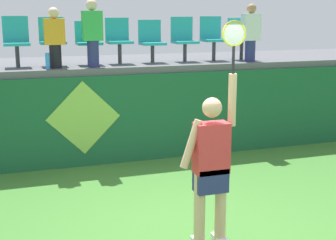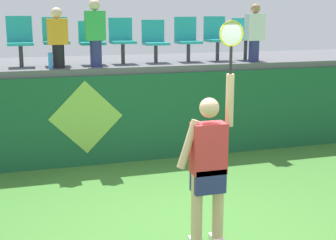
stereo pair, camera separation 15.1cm
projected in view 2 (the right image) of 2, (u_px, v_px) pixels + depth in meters
The scene contains 17 objects.
ground_plane at pixel (193, 233), 5.99m from camera, with size 40.00×40.00×0.00m, color #3D752D.
court_back_wall at pixel (133, 118), 8.78m from camera, with size 13.43×0.20×1.56m, color #195633.
spectator_platform at pixel (118, 64), 9.74m from camera, with size 13.43×2.55×0.12m, color #56565B.
tennis_player at pixel (209, 164), 5.48m from camera, with size 0.75×0.26×2.54m.
water_bottle at pixel (50, 61), 8.26m from camera, with size 0.07×0.07×0.27m, color #338CE5.
stadium_chair_1 at pixel (20, 39), 8.58m from camera, with size 0.44×0.42×0.87m.
stadium_chair_2 at pixel (56, 38), 8.75m from camera, with size 0.44×0.42×0.85m.
stadium_chair_3 at pixel (92, 40), 8.94m from camera, with size 0.44×0.42×0.78m.
stadium_chair_4 at pixel (122, 38), 9.10m from camera, with size 0.44×0.42×0.84m.
stadium_chair_5 at pixel (155, 39), 9.29m from camera, with size 0.44×0.42×0.79m.
stadium_chair_6 at pixel (187, 37), 9.48m from camera, with size 0.44×0.42×0.85m.
stadium_chair_7 at pixel (216, 36), 9.65m from camera, with size 0.44×0.42×0.85m.
stadium_chair_8 at pixel (244, 36), 9.81m from camera, with size 0.44×0.42×0.82m.
spectator_0 at pixel (95, 32), 8.49m from camera, with size 0.34×0.20×1.15m.
spectator_1 at pixel (255, 32), 9.39m from camera, with size 0.34×0.20×1.09m.
spectator_2 at pixel (58, 37), 8.36m from camera, with size 0.34×0.20×1.02m.
wall_signage_mount at pixel (88, 165), 8.60m from camera, with size 1.27×0.01×1.50m.
Camera 2 is at (-1.93, -5.21, 2.64)m, focal length 52.71 mm.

